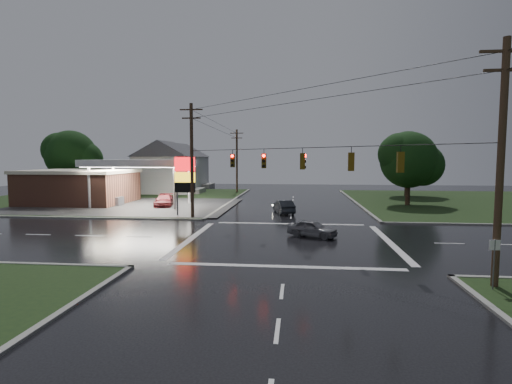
# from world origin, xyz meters

# --- Properties ---
(ground) EXTENTS (120.00, 120.00, 0.00)m
(ground) POSITION_xyz_m (0.00, 0.00, 0.00)
(ground) COLOR black
(ground) RESTS_ON ground
(grass_nw) EXTENTS (36.00, 36.00, 0.08)m
(grass_nw) POSITION_xyz_m (-26.00, 26.00, 0.04)
(grass_nw) COLOR black
(grass_nw) RESTS_ON ground
(grass_ne) EXTENTS (36.00, 36.00, 0.08)m
(grass_ne) POSITION_xyz_m (26.00, 26.00, 0.04)
(grass_ne) COLOR black
(grass_ne) RESTS_ON ground
(gas_station) EXTENTS (26.20, 18.00, 5.60)m
(gas_station) POSITION_xyz_m (-25.68, 19.70, 2.55)
(gas_station) COLOR #2D2D2D
(gas_station) RESTS_ON ground
(pylon_sign) EXTENTS (2.00, 0.35, 6.00)m
(pylon_sign) POSITION_xyz_m (-10.50, 10.50, 4.01)
(pylon_sign) COLOR #59595E
(pylon_sign) RESTS_ON ground
(utility_pole_nw) EXTENTS (2.20, 0.32, 11.00)m
(utility_pole_nw) POSITION_xyz_m (-9.50, 9.50, 5.72)
(utility_pole_nw) COLOR #382619
(utility_pole_nw) RESTS_ON ground
(utility_pole_se) EXTENTS (2.20, 0.32, 11.00)m
(utility_pole_se) POSITION_xyz_m (9.50, -9.50, 5.72)
(utility_pole_se) COLOR #382619
(utility_pole_se) RESTS_ON ground
(utility_pole_n) EXTENTS (2.20, 0.32, 10.50)m
(utility_pole_n) POSITION_xyz_m (-9.50, 38.00, 5.47)
(utility_pole_n) COLOR #382619
(utility_pole_n) RESTS_ON ground
(traffic_signals) EXTENTS (26.87, 26.87, 1.47)m
(traffic_signals) POSITION_xyz_m (0.02, -0.02, 6.48)
(traffic_signals) COLOR black
(traffic_signals) RESTS_ON ground
(house_near) EXTENTS (11.05, 8.48, 8.60)m
(house_near) POSITION_xyz_m (-20.95, 36.00, 4.41)
(house_near) COLOR silver
(house_near) RESTS_ON ground
(house_far) EXTENTS (11.05, 8.48, 8.60)m
(house_far) POSITION_xyz_m (-21.95, 48.00, 4.41)
(house_far) COLOR silver
(house_far) RESTS_ON ground
(tree_nw_behind) EXTENTS (8.93, 7.60, 10.00)m
(tree_nw_behind) POSITION_xyz_m (-33.84, 29.99, 6.18)
(tree_nw_behind) COLOR black
(tree_nw_behind) RESTS_ON ground
(tree_ne_near) EXTENTS (7.99, 6.80, 8.98)m
(tree_ne_near) POSITION_xyz_m (14.14, 21.99, 5.56)
(tree_ne_near) COLOR black
(tree_ne_near) RESTS_ON ground
(tree_ne_far) EXTENTS (8.46, 7.20, 9.80)m
(tree_ne_far) POSITION_xyz_m (17.15, 33.99, 6.18)
(tree_ne_far) COLOR black
(tree_ne_far) RESTS_ON ground
(car_north) EXTENTS (2.60, 4.50, 1.40)m
(car_north) POSITION_xyz_m (-0.80, 13.67, 0.70)
(car_north) COLOR #21252A
(car_north) RESTS_ON ground
(car_crossing) EXTENTS (3.98, 2.89, 1.26)m
(car_crossing) POSITION_xyz_m (1.75, 1.34, 0.63)
(car_crossing) COLOR slate
(car_crossing) RESTS_ON ground
(car_pump) EXTENTS (2.90, 5.25, 1.44)m
(car_pump) POSITION_xyz_m (-15.21, 17.98, 0.72)
(car_pump) COLOR #531316
(car_pump) RESTS_ON ground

